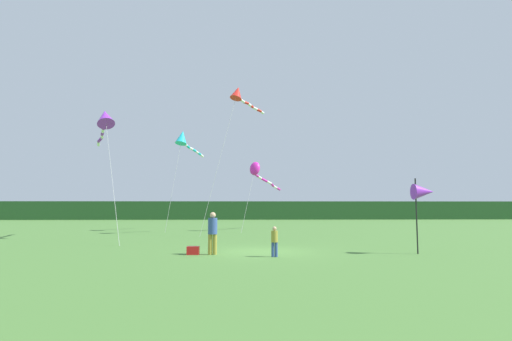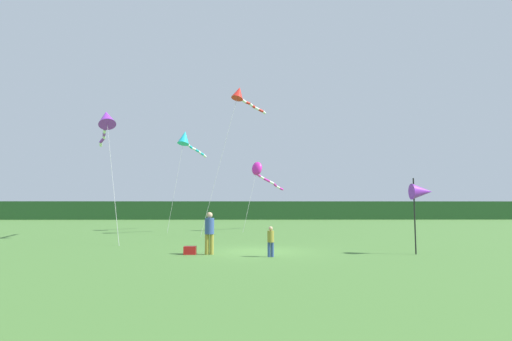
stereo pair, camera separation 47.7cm
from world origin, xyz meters
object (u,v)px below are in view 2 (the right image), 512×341
Objects in this scene: kite_red at (240,95)px; kite_purple at (106,120)px; person_adult at (209,231)px; person_child at (271,240)px; cooler_box at (190,250)px; banner_flag_pole at (422,192)px; kite_magenta at (260,172)px; kite_cyan at (185,139)px.

kite_red reaches higher than kite_purple.
person_adult is 2.75m from person_child.
kite_purple is (-6.73, 8.09, 7.43)m from cooler_box.
cooler_box is at bearing 179.38° from banner_flag_pole.
person_child is 0.18× the size of kite_magenta.
kite_purple is 1.26× the size of kite_magenta.
kite_cyan is (3.76, 8.31, 0.21)m from kite_purple.
person_child is (2.59, -0.87, -0.32)m from person_adult.
kite_red reaches higher than person_adult.
kite_magenta is at bearing 39.27° from kite_purple.
person_adult is 3.46× the size of cooler_box.
kite_purple reaches higher than banner_flag_pole.
person_adult is 0.16× the size of kite_red.
kite_purple reaches higher than cooler_box.
kite_magenta reaches higher than person_child.
kite_red reaches higher than cooler_box.
kite_cyan is at bearing 128.24° from banner_flag_pole.
banner_flag_pole is (10.03, -0.11, 2.49)m from cooler_box.
kite_purple is 9.12m from kite_cyan.
person_adult is at bearing -99.12° from kite_magenta.
kite_purple is (-16.77, 8.20, 4.94)m from banner_flag_pole.
cooler_box is 0.06× the size of kite_cyan.
kite_purple is at bearing -153.66° from kite_red.
person_adult reaches higher than cooler_box.
person_adult is 1.17m from cooler_box.
kite_magenta is at bearing 111.67° from banner_flag_pole.
person_child is 3.56m from cooler_box.
kite_purple is 0.98× the size of kite_cyan.
kite_red reaches higher than person_child.
kite_magenta reaches higher than cooler_box.
cooler_box is 0.06× the size of kite_purple.
kite_purple is (-10.14, 8.98, 6.92)m from person_child.
person_child is 0.15× the size of kite_purple.
kite_red is (1.00, 12.35, 9.52)m from person_adult.
banner_flag_pole is 0.49× the size of kite_magenta.
banner_flag_pole is at bearing -68.33° from kite_magenta.
cooler_box is 0.16× the size of banner_flag_pole.
person_child is 0.38× the size of banner_flag_pole.
kite_cyan is at bearing 139.64° from kite_red.
kite_red is at bearing 85.39° from person_adult.
person_adult is at bearing -1.75° from cooler_box.
person_adult is at bearing 161.47° from person_child.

